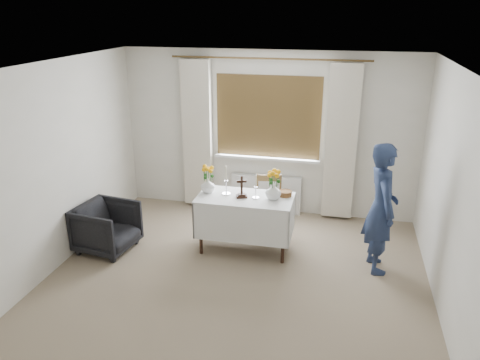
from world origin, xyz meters
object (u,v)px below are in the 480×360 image
(altar_table, at_px, (245,224))
(person, at_px, (381,208))
(armchair, at_px, (107,227))
(flower_vase_left, at_px, (208,185))
(flower_vase_right, at_px, (273,191))
(wooden_cross, at_px, (242,187))
(wooden_chair, at_px, (268,206))

(altar_table, xyz_separation_m, person, (1.69, -0.09, 0.43))
(altar_table, xyz_separation_m, armchair, (-1.79, -0.41, -0.06))
(altar_table, bearing_deg, flower_vase_left, 173.99)
(altar_table, distance_m, armchair, 1.83)
(armchair, xyz_separation_m, flower_vase_right, (2.15, 0.42, 0.54))
(person, relative_size, flower_vase_right, 7.72)
(flower_vase_right, bearing_deg, flower_vase_left, 177.52)
(wooden_cross, bearing_deg, armchair, 172.33)
(person, bearing_deg, altar_table, 74.62)
(wooden_chair, bearing_deg, flower_vase_right, -84.30)
(person, xyz_separation_m, flower_vase_right, (-1.32, 0.11, 0.06))
(person, height_order, flower_vase_left, person)
(flower_vase_left, relative_size, flower_vase_right, 0.93)
(flower_vase_right, bearing_deg, wooden_cross, -174.80)
(armchair, height_order, flower_vase_left, flower_vase_left)
(person, relative_size, wooden_cross, 5.53)
(altar_table, height_order, armchair, altar_table)
(altar_table, relative_size, armchair, 1.74)
(flower_vase_left, bearing_deg, altar_table, -6.01)
(altar_table, bearing_deg, wooden_chair, 68.40)
(armchair, height_order, person, person)
(person, bearing_deg, wooden_cross, 75.37)
(armchair, xyz_separation_m, wooden_cross, (1.75, 0.39, 0.58))
(wooden_chair, distance_m, flower_vase_right, 0.71)
(wooden_cross, bearing_deg, wooden_chair, 45.38)
(altar_table, bearing_deg, wooden_cross, -154.29)
(altar_table, relative_size, person, 0.77)
(flower_vase_left, xyz_separation_m, flower_vase_right, (0.88, -0.04, 0.01))
(altar_table, height_order, wooden_cross, wooden_cross)
(altar_table, xyz_separation_m, flower_vase_right, (0.36, 0.02, 0.49))
(altar_table, relative_size, wooden_cross, 4.24)
(person, bearing_deg, flower_vase_right, 73.06)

